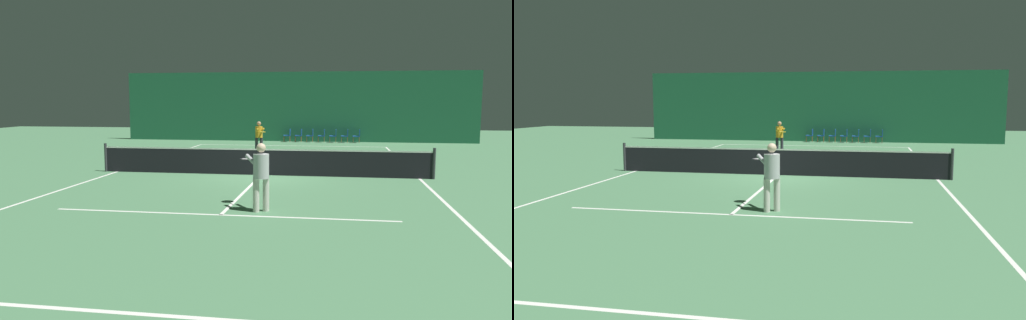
{
  "view_description": "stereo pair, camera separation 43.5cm",
  "coord_description": "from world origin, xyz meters",
  "views": [
    {
      "loc": [
        2.63,
        -17.58,
        2.66
      ],
      "look_at": [
        0.35,
        -3.38,
        0.95
      ],
      "focal_mm": 35.0,
      "sensor_mm": 36.0,
      "label": 1
    },
    {
      "loc": [
        3.06,
        -17.5,
        2.66
      ],
      "look_at": [
        0.35,
        -3.38,
        0.95
      ],
      "focal_mm": 35.0,
      "sensor_mm": 36.0,
      "label": 2
    }
  ],
  "objects": [
    {
      "name": "court_line_sideline_right",
      "position": [
        5.5,
        0.0,
        0.0
      ],
      "size": [
        0.1,
        23.8,
        0.0
      ],
      "color": "white",
      "rests_on": "ground"
    },
    {
      "name": "court_line_service_far",
      "position": [
        0.0,
        6.4,
        0.0
      ],
      "size": [
        8.25,
        0.1,
        0.0
      ],
      "color": "white",
      "rests_on": "ground"
    },
    {
      "name": "courtside_chair_6",
      "position": [
        3.99,
        14.74,
        0.49
      ],
      "size": [
        0.44,
        0.44,
        0.84
      ],
      "rotation": [
        0.0,
        0.0,
        -1.57
      ],
      "color": "brown",
      "rests_on": "ground"
    },
    {
      "name": "courtside_chair_1",
      "position": [
        0.3,
        14.74,
        0.49
      ],
      "size": [
        0.44,
        0.44,
        0.84
      ],
      "rotation": [
        0.0,
        0.0,
        -1.57
      ],
      "color": "brown",
      "rests_on": "ground"
    },
    {
      "name": "backdrop_curtain",
      "position": [
        0.0,
        15.29,
        2.27
      ],
      "size": [
        23.0,
        0.12,
        4.54
      ],
      "color": "#1E5B3D",
      "rests_on": "ground"
    },
    {
      "name": "courtside_chair_5",
      "position": [
        3.25,
        14.74,
        0.49
      ],
      "size": [
        0.44,
        0.44,
        0.84
      ],
      "rotation": [
        0.0,
        0.0,
        -1.57
      ],
      "color": "brown",
      "rests_on": "ground"
    },
    {
      "name": "court_line_baseline_near",
      "position": [
        0.0,
        -11.9,
        0.0
      ],
      "size": [
        11.0,
        0.1,
        0.0
      ],
      "color": "white",
      "rests_on": "ground"
    },
    {
      "name": "courtside_chair_4",
      "position": [
        2.51,
        14.74,
        0.49
      ],
      "size": [
        0.44,
        0.44,
        0.84
      ],
      "rotation": [
        0.0,
        0.0,
        -1.57
      ],
      "color": "brown",
      "rests_on": "ground"
    },
    {
      "name": "court_line_service_near",
      "position": [
        0.0,
        -6.4,
        0.0
      ],
      "size": [
        8.25,
        0.1,
        0.0
      ],
      "color": "white",
      "rests_on": "ground"
    },
    {
      "name": "court_line_sideline_left",
      "position": [
        -5.5,
        0.0,
        0.0
      ],
      "size": [
        0.1,
        23.8,
        0.0
      ],
      "color": "white",
      "rests_on": "ground"
    },
    {
      "name": "courtside_chair_3",
      "position": [
        1.77,
        14.74,
        0.49
      ],
      "size": [
        0.44,
        0.44,
        0.84
      ],
      "rotation": [
        0.0,
        0.0,
        -1.57
      ],
      "color": "brown",
      "rests_on": "ground"
    },
    {
      "name": "courtside_chair_2",
      "position": [
        1.04,
        14.74,
        0.49
      ],
      "size": [
        0.44,
        0.44,
        0.84
      ],
      "rotation": [
        0.0,
        0.0,
        -1.57
      ],
      "color": "brown",
      "rests_on": "ground"
    },
    {
      "name": "courtside_chair_0",
      "position": [
        -0.44,
        14.74,
        0.49
      ],
      "size": [
        0.44,
        0.44,
        0.84
      ],
      "rotation": [
        0.0,
        0.0,
        -1.57
      ],
      "color": "brown",
      "rests_on": "ground"
    },
    {
      "name": "player_far",
      "position": [
        -1.25,
        7.56,
        0.94
      ],
      "size": [
        0.75,
        1.37,
        1.61
      ],
      "rotation": [
        0.0,
        0.0,
        -1.25
      ],
      "color": "#2D2D38",
      "rests_on": "ground"
    },
    {
      "name": "tennis_net",
      "position": [
        0.0,
        0.0,
        0.51
      ],
      "size": [
        12.0,
        0.1,
        1.07
      ],
      "color": "black",
      "rests_on": "ground"
    },
    {
      "name": "court_line_baseline_far",
      "position": [
        0.0,
        11.9,
        0.0
      ],
      "size": [
        11.0,
        0.1,
        0.0
      ],
      "color": "white",
      "rests_on": "ground"
    },
    {
      "name": "ground_plane",
      "position": [
        0.0,
        0.0,
        0.0
      ],
      "size": [
        60.0,
        60.0,
        0.0
      ],
      "primitive_type": "plane",
      "color": "#4C7F56"
    },
    {
      "name": "player_near",
      "position": [
        0.85,
        -5.84,
        0.97
      ],
      "size": [
        1.0,
        1.33,
        1.66
      ],
      "rotation": [
        0.0,
        0.0,
        2.12
      ],
      "color": "beige",
      "rests_on": "ground"
    },
    {
      "name": "court_line_centre",
      "position": [
        0.0,
        0.0,
        0.0
      ],
      "size": [
        0.1,
        12.8,
        0.0
      ],
      "color": "white",
      "rests_on": "ground"
    }
  ]
}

